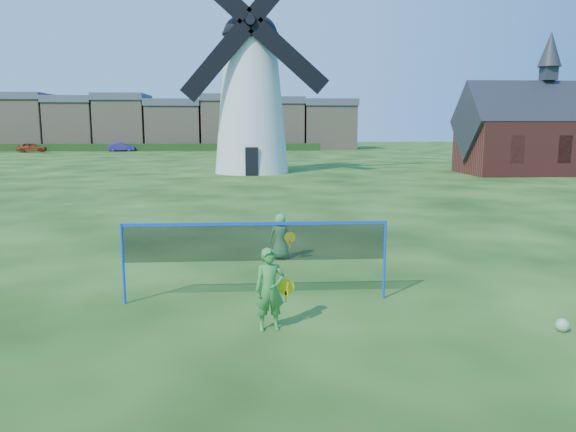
{
  "coord_description": "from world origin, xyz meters",
  "views": [
    {
      "loc": [
        -0.52,
        -10.58,
        3.34
      ],
      "look_at": [
        0.2,
        0.5,
        1.5
      ],
      "focal_mm": 33.81,
      "sensor_mm": 36.0,
      "label": 1
    }
  ],
  "objects_px": {
    "play_ball": "(562,325)",
    "car_left": "(32,147)",
    "car_right": "(121,147)",
    "chapel": "(544,135)",
    "player_boy": "(281,236)",
    "player_girl": "(270,289)",
    "badminton_net": "(256,243)",
    "windmill": "(251,94)"
  },
  "relations": [
    {
      "from": "player_girl",
      "to": "player_boy",
      "type": "bearing_deg",
      "value": 75.16
    },
    {
      "from": "badminton_net",
      "to": "car_left",
      "type": "relative_size",
      "value": 1.37
    },
    {
      "from": "player_boy",
      "to": "car_left",
      "type": "bearing_deg",
      "value": -57.05
    },
    {
      "from": "badminton_net",
      "to": "car_left",
      "type": "height_order",
      "value": "badminton_net"
    },
    {
      "from": "player_girl",
      "to": "play_ball",
      "type": "relative_size",
      "value": 6.28
    },
    {
      "from": "player_girl",
      "to": "car_right",
      "type": "relative_size",
      "value": 0.39
    },
    {
      "from": "player_girl",
      "to": "player_boy",
      "type": "xyz_separation_m",
      "value": [
        0.43,
        4.88,
        -0.11
      ]
    },
    {
      "from": "badminton_net",
      "to": "play_ball",
      "type": "xyz_separation_m",
      "value": [
        5.02,
        -1.92,
        -1.03
      ]
    },
    {
      "from": "chapel",
      "to": "car_right",
      "type": "xyz_separation_m",
      "value": [
        -38.52,
        38.12,
        -2.18
      ]
    },
    {
      "from": "player_boy",
      "to": "windmill",
      "type": "bearing_deg",
      "value": -81.65
    },
    {
      "from": "player_girl",
      "to": "play_ball",
      "type": "xyz_separation_m",
      "value": [
        4.8,
        -0.41,
        -0.58
      ]
    },
    {
      "from": "chapel",
      "to": "badminton_net",
      "type": "distance_m",
      "value": 34.39
    },
    {
      "from": "chapel",
      "to": "car_left",
      "type": "bearing_deg",
      "value": 143.98
    },
    {
      "from": "chapel",
      "to": "car_left",
      "type": "distance_m",
      "value": 61.38
    },
    {
      "from": "player_boy",
      "to": "car_right",
      "type": "relative_size",
      "value": 0.33
    },
    {
      "from": "windmill",
      "to": "badminton_net",
      "type": "distance_m",
      "value": 30.01
    },
    {
      "from": "windmill",
      "to": "play_ball",
      "type": "distance_m",
      "value": 32.48
    },
    {
      "from": "chapel",
      "to": "car_right",
      "type": "distance_m",
      "value": 54.24
    },
    {
      "from": "windmill",
      "to": "player_girl",
      "type": "xyz_separation_m",
      "value": [
        0.31,
        -31.19,
        -4.92
      ]
    },
    {
      "from": "badminton_net",
      "to": "car_right",
      "type": "distance_m",
      "value": 67.99
    },
    {
      "from": "player_girl",
      "to": "chapel",
      "type": "bearing_deg",
      "value": 45.06
    },
    {
      "from": "player_girl",
      "to": "car_left",
      "type": "distance_m",
      "value": 71.31
    },
    {
      "from": "car_right",
      "to": "car_left",
      "type": "bearing_deg",
      "value": 93.13
    },
    {
      "from": "car_left",
      "to": "car_right",
      "type": "relative_size",
      "value": 1.03
    },
    {
      "from": "windmill",
      "to": "badminton_net",
      "type": "bearing_deg",
      "value": -89.82
    },
    {
      "from": "player_boy",
      "to": "play_ball",
      "type": "bearing_deg",
      "value": 136.29
    },
    {
      "from": "chapel",
      "to": "car_left",
      "type": "xyz_separation_m",
      "value": [
        -49.62,
        36.07,
        -2.14
      ]
    },
    {
      "from": "badminton_net",
      "to": "player_boy",
      "type": "relative_size",
      "value": 4.34
    },
    {
      "from": "windmill",
      "to": "car_left",
      "type": "height_order",
      "value": "windmill"
    },
    {
      "from": "badminton_net",
      "to": "car_right",
      "type": "relative_size",
      "value": 1.41
    },
    {
      "from": "player_boy",
      "to": "car_left",
      "type": "distance_m",
      "value": 67.07
    },
    {
      "from": "play_ball",
      "to": "car_right",
      "type": "relative_size",
      "value": 0.06
    },
    {
      "from": "player_girl",
      "to": "play_ball",
      "type": "bearing_deg",
      "value": -14.62
    },
    {
      "from": "chapel",
      "to": "car_left",
      "type": "relative_size",
      "value": 3.15
    },
    {
      "from": "chapel",
      "to": "player_boy",
      "type": "height_order",
      "value": "chapel"
    },
    {
      "from": "play_ball",
      "to": "car_left",
      "type": "height_order",
      "value": "car_left"
    },
    {
      "from": "badminton_net",
      "to": "player_boy",
      "type": "height_order",
      "value": "badminton_net"
    },
    {
      "from": "car_left",
      "to": "windmill",
      "type": "bearing_deg",
      "value": -151.91
    },
    {
      "from": "player_girl",
      "to": "player_boy",
      "type": "distance_m",
      "value": 4.9
    },
    {
      "from": "play_ball",
      "to": "chapel",
      "type": "bearing_deg",
      "value": 62.03
    },
    {
      "from": "player_boy",
      "to": "car_left",
      "type": "relative_size",
      "value": 0.31
    },
    {
      "from": "play_ball",
      "to": "car_left",
      "type": "bearing_deg",
      "value": 117.45
    }
  ]
}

